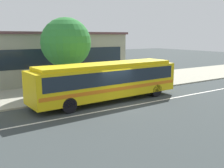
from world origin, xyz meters
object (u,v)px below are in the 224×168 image
bus_stop_sign (146,71)px  transit_bus (108,79)px  pedestrian_waiting_near_sign (93,80)px  street_tree_near_stop (66,43)px

bus_stop_sign → transit_bus: bearing=-160.9°
transit_bus → pedestrian_waiting_near_sign: transit_bus is taller
bus_stop_sign → street_tree_near_stop: street_tree_near_stop is taller
transit_bus → pedestrian_waiting_near_sign: bearing=83.7°
pedestrian_waiting_near_sign → transit_bus: bearing=-96.3°
pedestrian_waiting_near_sign → bus_stop_sign: bus_stop_sign is taller
transit_bus → street_tree_near_stop: bearing=108.8°
transit_bus → bus_stop_sign: transit_bus is taller
pedestrian_waiting_near_sign → street_tree_near_stop: 3.74m
street_tree_near_stop → transit_bus: bearing=-71.2°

